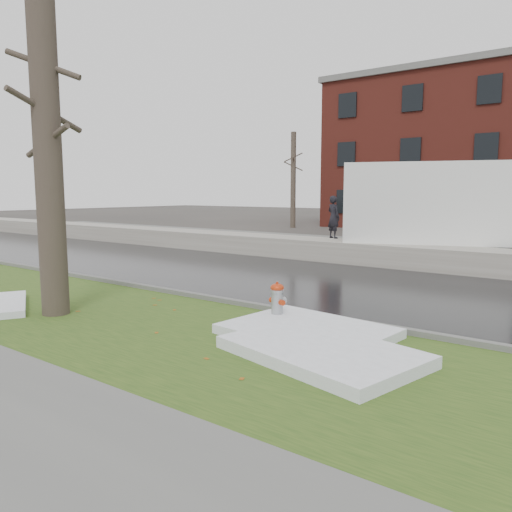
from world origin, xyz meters
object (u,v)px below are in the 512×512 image
Objects in this scene: box_truck at (460,211)px; fire_hydrant at (277,301)px; worker at (334,217)px; tree at (47,145)px.

fire_hydrant is at bearing -113.46° from box_truck.
fire_hydrant is 0.07× the size of box_truck.
box_truck is at bearing -141.94° from worker.
box_truck is (4.45, 12.25, -1.54)m from tree.
worker is at bearing 127.98° from fire_hydrant.
box_truck is 6.51× the size of worker.
tree is 4.19× the size of worker.
worker is at bearing 88.52° from tree.
box_truck is at bearing 102.93° from fire_hydrant.
tree reaches higher than fire_hydrant.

